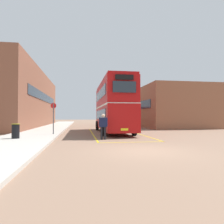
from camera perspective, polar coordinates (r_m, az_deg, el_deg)
The scene contains 10 objects.
ground_plane at distance 23.48m, azimuth -1.85°, elevation -4.95°, with size 135.60×135.60×0.00m, color #846651.
sidewalk_left at distance 25.96m, azimuth -16.95°, elevation -4.38°, with size 4.00×57.60×0.14m, color #B2ADA3.
brick_building_left at distance 32.39m, azimuth -23.79°, elevation 3.14°, with size 6.29×25.80×7.84m.
depot_building_right at distance 31.21m, azimuth 15.16°, elevation 1.16°, with size 8.73×13.48×5.59m.
double_decker_bus at distance 19.41m, azimuth 0.22°, elevation 1.67°, with size 2.76×10.61×4.75m.
single_deck_bus at distance 34.99m, azimuth 1.06°, elevation -1.01°, with size 3.11×9.11×3.02m.
pedestrian_boarding at distance 13.53m, azimuth -2.47°, elevation -3.55°, with size 0.56×0.31×1.71m.
litter_bin at distance 14.33m, azimuth -25.37°, elevation -4.83°, with size 0.50×0.50×0.94m.
bus_stop_sign at distance 16.77m, azimuth -16.08°, elevation -0.84°, with size 0.44×0.08×2.47m.
bay_marking_yellow at distance 17.54m, azimuth 1.21°, elevation -6.23°, with size 4.13×12.59×0.01m.
Camera 1 is at (-2.84, -8.85, 1.56)m, focal length 32.68 mm.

